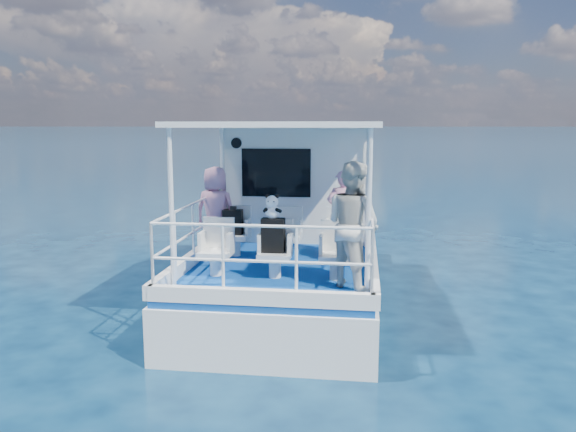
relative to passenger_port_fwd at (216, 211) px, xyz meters
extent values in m
plane|color=#071D34|center=(1.25, -0.25, -1.67)|extent=(2000.00, 2000.00, 0.00)
cube|color=white|center=(1.25, 0.75, -1.67)|extent=(3.00, 7.00, 1.60)
cube|color=navy|center=(1.25, 0.75, -0.82)|extent=(2.90, 6.90, 0.10)
cube|color=white|center=(1.25, 2.05, 0.33)|extent=(2.85, 2.00, 2.20)
cube|color=white|center=(1.25, -0.45, 1.47)|extent=(3.00, 3.20, 0.08)
cylinder|color=white|center=(-0.10, -1.95, 0.33)|extent=(0.07, 0.07, 2.20)
cylinder|color=white|center=(2.60, -1.95, 0.33)|extent=(0.07, 0.07, 2.20)
cylinder|color=white|center=(-0.10, 0.95, 0.33)|extent=(0.07, 0.07, 2.20)
cylinder|color=white|center=(2.60, 0.95, 0.33)|extent=(0.07, 0.07, 2.20)
cube|color=silver|center=(0.35, -0.05, -0.58)|extent=(0.48, 0.46, 0.38)
cube|color=silver|center=(1.25, -0.05, -0.58)|extent=(0.48, 0.46, 0.38)
cube|color=silver|center=(2.15, -0.05, -0.58)|extent=(0.48, 0.46, 0.38)
cube|color=silver|center=(0.35, -1.35, -0.58)|extent=(0.48, 0.46, 0.38)
cube|color=silver|center=(1.25, -1.35, -0.58)|extent=(0.48, 0.46, 0.38)
cube|color=silver|center=(2.15, -1.35, -0.58)|extent=(0.48, 0.46, 0.38)
imported|color=#C982A2|center=(0.00, 0.00, 0.00)|extent=(0.64, 0.50, 1.54)
imported|color=pink|center=(2.17, 0.32, -0.03)|extent=(0.58, 0.43, 1.47)
imported|color=silver|center=(2.39, -1.66, 0.11)|extent=(1.07, 1.07, 1.75)
cube|color=black|center=(0.32, -0.09, -0.17)|extent=(0.32, 0.18, 0.43)
cube|color=black|center=(1.22, -1.34, -0.14)|extent=(0.34, 0.19, 0.50)
cube|color=black|center=(0.33, -0.08, 0.07)|extent=(0.10, 0.06, 0.06)
camera|label=1|loc=(2.51, -9.33, 1.47)|focal=35.00mm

